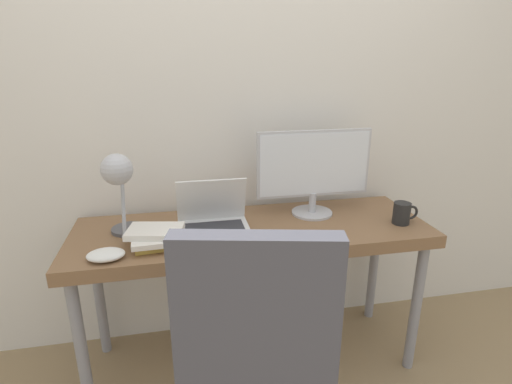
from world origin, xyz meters
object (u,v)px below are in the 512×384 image
Objects in this scene: mug at (402,213)px; game_controller at (106,255)px; book_stack at (156,237)px; laptop at (213,219)px; monitor at (314,169)px; office_chair at (257,365)px; desk_lamp at (119,180)px.

game_controller is (-1.33, -0.10, -0.03)m from mug.
book_stack reaches higher than game_controller.
monitor is (0.51, 0.09, 0.19)m from laptop.
game_controller is (-0.44, -0.21, -0.03)m from laptop.
office_chair is 7.33× the size of game_controller.
book_stack is at bearing -22.34° from desk_lamp.
desk_lamp is (-0.38, -0.07, 0.23)m from laptop.
monitor reaches higher than desk_lamp.
mug is (0.89, -0.11, 0.00)m from laptop.
desk_lamp is 0.90m from office_chair.
book_stack is (-0.25, -0.12, -0.01)m from laptop.
monitor is 0.82m from book_stack.
monitor is at bearing 10.36° from laptop.
monitor reaches higher than mug.
mug is at bearing 4.17° from game_controller.
desk_lamp is at bearing 125.56° from office_chair.
office_chair is at bearing -61.08° from book_stack.
desk_lamp is 1.57× the size of book_stack.
laptop reaches higher than mug.
laptop is at bearing 172.68° from mug.
desk_lamp is (-0.90, -0.16, 0.04)m from monitor.
laptop is 0.30× the size of office_chair.
office_chair reaches higher than book_stack.
mug is 1.34m from game_controller.
monitor is 1.00m from office_chair.
office_chair is (0.45, -0.63, -0.46)m from desk_lamp.
monitor is at bearing 60.34° from office_chair.
desk_lamp is 2.68× the size of game_controller.
monitor is 1.45× the size of desk_lamp.
laptop is 0.56× the size of monitor.
laptop is 0.49m from game_controller.
laptop is at bearing -169.64° from monitor.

